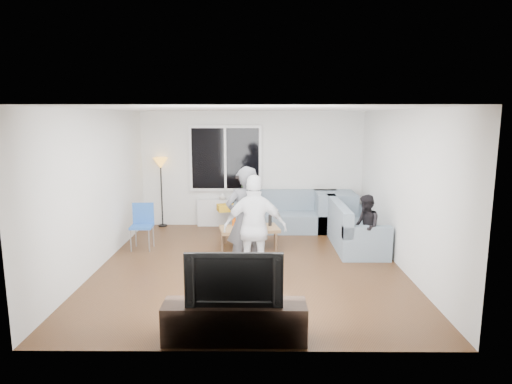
{
  "coord_description": "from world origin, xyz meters",
  "views": [
    {
      "loc": [
        0.15,
        -7.04,
        2.49
      ],
      "look_at": [
        0.1,
        0.6,
        1.15
      ],
      "focal_mm": 30.48,
      "sensor_mm": 36.0,
      "label": 1
    }
  ],
  "objects_px": {
    "sofa_back_section": "(286,211)",
    "coffee_table": "(249,238)",
    "player_left": "(246,221)",
    "spectator_back": "(246,200)",
    "player_right": "(255,229)",
    "spectator_right": "(366,227)",
    "floor_lamp": "(162,193)",
    "television": "(234,277)",
    "sofa_right_section": "(355,224)",
    "side_chair": "(142,227)",
    "tv_console": "(235,321)"
  },
  "relations": [
    {
      "from": "tv_console",
      "to": "sofa_back_section",
      "type": "bearing_deg",
      "value": 79.61
    },
    {
      "from": "spectator_right",
      "to": "spectator_back",
      "type": "bearing_deg",
      "value": -131.14
    },
    {
      "from": "spectator_right",
      "to": "television",
      "type": "xyz_separation_m",
      "value": [
        -2.14,
        -2.85,
        0.18
      ]
    },
    {
      "from": "player_right",
      "to": "tv_console",
      "type": "bearing_deg",
      "value": 84.82
    },
    {
      "from": "coffee_table",
      "to": "player_left",
      "type": "height_order",
      "value": "player_left"
    },
    {
      "from": "player_right",
      "to": "spectator_back",
      "type": "relative_size",
      "value": 1.21
    },
    {
      "from": "sofa_right_section",
      "to": "floor_lamp",
      "type": "relative_size",
      "value": 1.28
    },
    {
      "from": "floor_lamp",
      "to": "side_chair",
      "type": "bearing_deg",
      "value": -90.0
    },
    {
      "from": "sofa_right_section",
      "to": "player_right",
      "type": "relative_size",
      "value": 1.22
    },
    {
      "from": "side_chair",
      "to": "player_right",
      "type": "bearing_deg",
      "value": -39.05
    },
    {
      "from": "sofa_right_section",
      "to": "coffee_table",
      "type": "xyz_separation_m",
      "value": [
        -2.05,
        -0.16,
        -0.22
      ]
    },
    {
      "from": "coffee_table",
      "to": "spectator_back",
      "type": "height_order",
      "value": "spectator_back"
    },
    {
      "from": "floor_lamp",
      "to": "spectator_back",
      "type": "relative_size",
      "value": 1.16
    },
    {
      "from": "television",
      "to": "player_right",
      "type": "bearing_deg",
      "value": 83.29
    },
    {
      "from": "floor_lamp",
      "to": "television",
      "type": "height_order",
      "value": "floor_lamp"
    },
    {
      "from": "spectator_back",
      "to": "player_left",
      "type": "bearing_deg",
      "value": -69.14
    },
    {
      "from": "player_left",
      "to": "sofa_right_section",
      "type": "bearing_deg",
      "value": -159.23
    },
    {
      "from": "side_chair",
      "to": "tv_console",
      "type": "relative_size",
      "value": 0.54
    },
    {
      "from": "player_right",
      "to": "television",
      "type": "xyz_separation_m",
      "value": [
        -0.21,
        -1.81,
        -0.07
      ]
    },
    {
      "from": "floor_lamp",
      "to": "player_right",
      "type": "distance_m",
      "value": 3.94
    },
    {
      "from": "side_chair",
      "to": "tv_console",
      "type": "xyz_separation_m",
      "value": [
        1.93,
        -3.37,
        -0.21
      ]
    },
    {
      "from": "sofa_back_section",
      "to": "sofa_right_section",
      "type": "bearing_deg",
      "value": -42.1
    },
    {
      "from": "sofa_right_section",
      "to": "floor_lamp",
      "type": "xyz_separation_m",
      "value": [
        -4.07,
        1.49,
        0.36
      ]
    },
    {
      "from": "coffee_table",
      "to": "player_left",
      "type": "relative_size",
      "value": 0.64
    },
    {
      "from": "tv_console",
      "to": "player_left",
      "type": "bearing_deg",
      "value": 88.33
    },
    {
      "from": "floor_lamp",
      "to": "player_left",
      "type": "xyz_separation_m",
      "value": [
        1.99,
        -2.99,
        0.08
      ]
    },
    {
      "from": "coffee_table",
      "to": "spectator_back",
      "type": "distance_m",
      "value": 1.42
    },
    {
      "from": "sofa_right_section",
      "to": "floor_lamp",
      "type": "bearing_deg",
      "value": 69.93
    },
    {
      "from": "coffee_table",
      "to": "player_right",
      "type": "bearing_deg",
      "value": -85.75
    },
    {
      "from": "player_left",
      "to": "floor_lamp",
      "type": "bearing_deg",
      "value": -71.53
    },
    {
      "from": "player_right",
      "to": "spectator_back",
      "type": "xyz_separation_m",
      "value": [
        -0.22,
        2.99,
        -0.14
      ]
    },
    {
      "from": "sofa_back_section",
      "to": "player_left",
      "type": "height_order",
      "value": "player_left"
    },
    {
      "from": "side_chair",
      "to": "tv_console",
      "type": "bearing_deg",
      "value": -63.24
    },
    {
      "from": "coffee_table",
      "to": "player_right",
      "type": "height_order",
      "value": "player_right"
    },
    {
      "from": "floor_lamp",
      "to": "spectator_back",
      "type": "xyz_separation_m",
      "value": [
        1.93,
        -0.31,
        -0.1
      ]
    },
    {
      "from": "sofa_right_section",
      "to": "player_left",
      "type": "xyz_separation_m",
      "value": [
        -2.08,
        -1.51,
        0.44
      ]
    },
    {
      "from": "coffee_table",
      "to": "sofa_back_section",
      "type": "bearing_deg",
      "value": 58.9
    },
    {
      "from": "sofa_back_section",
      "to": "spectator_right",
      "type": "height_order",
      "value": "spectator_right"
    },
    {
      "from": "coffee_table",
      "to": "tv_console",
      "type": "relative_size",
      "value": 0.69
    },
    {
      "from": "side_chair",
      "to": "player_left",
      "type": "bearing_deg",
      "value": -35.13
    },
    {
      "from": "sofa_back_section",
      "to": "sofa_right_section",
      "type": "xyz_separation_m",
      "value": [
        1.26,
        -1.14,
        0.0
      ]
    },
    {
      "from": "sofa_back_section",
      "to": "coffee_table",
      "type": "bearing_deg",
      "value": -121.1
    },
    {
      "from": "player_left",
      "to": "spectator_back",
      "type": "relative_size",
      "value": 1.28
    },
    {
      "from": "player_left",
      "to": "tv_console",
      "type": "bearing_deg",
      "value": 73.14
    },
    {
      "from": "sofa_right_section",
      "to": "spectator_back",
      "type": "distance_m",
      "value": 2.46
    },
    {
      "from": "television",
      "to": "floor_lamp",
      "type": "bearing_deg",
      "value": 110.69
    },
    {
      "from": "sofa_back_section",
      "to": "player_left",
      "type": "relative_size",
      "value": 1.33
    },
    {
      "from": "player_right",
      "to": "tv_console",
      "type": "height_order",
      "value": "player_right"
    },
    {
      "from": "spectator_right",
      "to": "player_right",
      "type": "bearing_deg",
      "value": -60.57
    },
    {
      "from": "player_right",
      "to": "television",
      "type": "bearing_deg",
      "value": 84.82
    }
  ]
}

